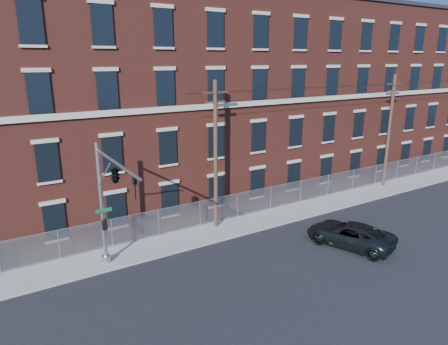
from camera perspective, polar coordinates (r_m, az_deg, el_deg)
ground at (r=23.28m, az=1.77°, el=-13.52°), size 140.00×140.00×0.00m
sidewalk at (r=33.91m, az=14.14°, el=-4.26°), size 65.00×3.00×0.12m
mill_building at (r=38.76m, az=5.35°, el=10.90°), size 55.30×14.32×16.30m
chain_link_fence at (r=34.45m, az=12.71°, el=-2.09°), size 59.06×0.06×1.85m
traffic_signal_mast at (r=20.67m, az=-15.58°, el=-1.69°), size 0.90×6.75×7.00m
utility_pole_near at (r=26.81m, az=-1.18°, el=2.72°), size 1.80×0.28×10.00m
utility_pole_mid at (r=39.01m, az=22.32°, el=5.66°), size 1.80×0.28×10.00m
overhead_wires at (r=38.60m, az=22.91°, el=11.18°), size 40.00×0.62×0.62m
pickup_truck at (r=26.81m, az=17.35°, el=-8.36°), size 4.15×5.96×1.51m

